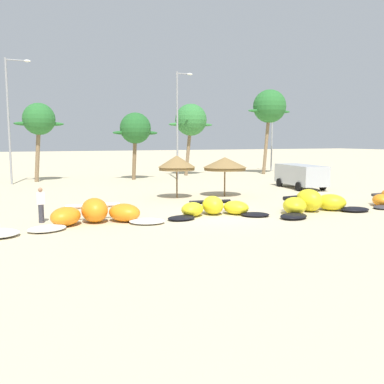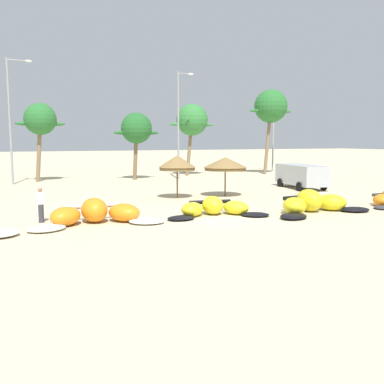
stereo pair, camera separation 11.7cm
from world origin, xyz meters
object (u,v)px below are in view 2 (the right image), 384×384
object	(u,v)px
beach_umbrella_middle	(225,164)
palm_left	(40,120)
kite_center	(313,204)
beach_umbrella_near_van	(177,163)
lamppost_east	(274,132)
palm_left_of_gap	(136,129)
lamppost_west_center	(11,115)
kite_left_of_center	(214,208)
parked_van	(301,174)
palm_center_right	(271,107)
lamppost_east_center	(179,121)
kite_left	(95,214)
person_near_kites	(41,205)
palm_center_left	(192,120)

from	to	relation	value
beach_umbrella_middle	palm_left	distance (m)	19.13
kite_center	palm_left	xyz separation A→B (m)	(-11.78, 23.08, 5.09)
beach_umbrella_near_van	lamppost_east	distance (m)	26.19
beach_umbrella_near_van	palm_left_of_gap	bearing A→B (deg)	84.80
beach_umbrella_middle	lamppost_west_center	distance (m)	19.37
kite_left_of_center	lamppost_east	distance (m)	31.51
lamppost_west_center	parked_van	bearing A→B (deg)	-30.73
palm_center_right	lamppost_east_center	size ratio (longest dim) A/B	0.92
kite_left	palm_left_of_gap	distance (m)	21.84
kite_center	lamppost_east	size ratio (longest dim) A/B	0.72
palm_left	lamppost_west_center	distance (m)	2.88
person_near_kites	beach_umbrella_middle	bearing A→B (deg)	21.37
kite_left_of_center	person_near_kites	xyz separation A→B (m)	(-8.11, 1.48, 0.46)
parked_van	palm_left_of_gap	world-z (taller)	palm_left_of_gap
parked_van	lamppost_east	distance (m)	18.47
kite_center	beach_umbrella_near_van	distance (m)	9.26
kite_center	palm_left_of_gap	size ratio (longest dim) A/B	0.95
kite_center	palm_center_right	distance (m)	26.25
parked_van	person_near_kites	size ratio (longest dim) A/B	3.23
kite_center	palm_left_of_gap	xyz separation A→B (m)	(-3.30, 21.55, 4.36)
lamppost_east	beach_umbrella_near_van	bearing A→B (deg)	-138.09
kite_center	beach_umbrella_near_van	xyz separation A→B (m)	(-4.55, 7.85, 1.85)
person_near_kites	lamppost_east	bearing A→B (deg)	38.67
palm_left_of_gap	palm_center_right	xyz separation A→B (m)	(15.49, 0.64, 2.57)
kite_left_of_center	palm_center_left	xyz separation A→B (m)	(8.62, 22.68, 5.47)
kite_left_of_center	parked_van	bearing A→B (deg)	34.64
beach_umbrella_middle	parked_van	world-z (taller)	beach_umbrella_middle
person_near_kites	lamppost_west_center	xyz separation A→B (m)	(-0.90, 18.68, 5.02)
beach_umbrella_middle	palm_center_left	distance (m)	17.54
kite_left_of_center	beach_umbrella_middle	bearing A→B (deg)	57.79
palm_center_left	beach_umbrella_middle	bearing A→B (deg)	-105.99
kite_left	kite_left_of_center	size ratio (longest dim) A/B	1.16
lamppost_east_center	beach_umbrella_middle	bearing A→B (deg)	-97.89
lamppost_west_center	lamppost_east	xyz separation A→B (m)	(29.00, 3.81, -1.11)
person_near_kites	palm_center_left	xyz separation A→B (m)	(16.73, 21.19, 5.01)
lamppost_east_center	person_near_kites	bearing A→B (deg)	-128.46
kite_center	lamppost_east_center	bearing A→B (deg)	88.54
lamppost_west_center	lamppost_east	world-z (taller)	lamppost_west_center
kite_left_of_center	beach_umbrella_near_van	distance (m)	6.86
beach_umbrella_middle	lamppost_west_center	bearing A→B (deg)	132.72
person_near_kites	palm_center_left	distance (m)	27.46
kite_left_of_center	palm_center_right	bearing A→B (deg)	50.36
kite_left_of_center	lamppost_east_center	bearing A→B (deg)	73.30
kite_center	beach_umbrella_middle	size ratio (longest dim) A/B	2.08
palm_left_of_gap	kite_left	bearing A→B (deg)	-111.09
palm_left_of_gap	kite_left_of_center	bearing A→B (deg)	-95.16
person_near_kites	kite_left_of_center	bearing A→B (deg)	-10.37
beach_umbrella_near_van	lamppost_east_center	world-z (taller)	lamppost_east_center
kite_left	kite_center	world-z (taller)	kite_center
palm_center_right	lamppost_west_center	bearing A→B (deg)	-178.39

